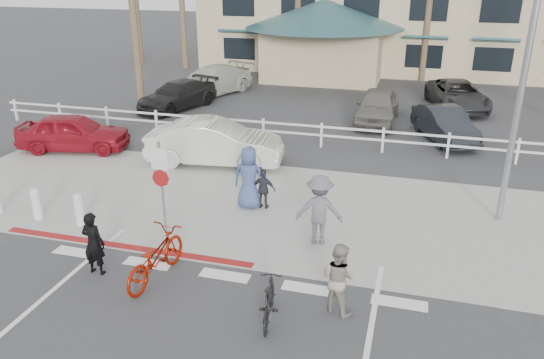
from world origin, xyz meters
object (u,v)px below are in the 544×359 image
(car_red_compact, at_px, (73,132))
(bike_black, at_px, (269,301))
(sign_post, at_px, (162,184))
(bike_red, at_px, (155,257))
(car_white_sedan, at_px, (215,143))

(car_red_compact, bearing_deg, bike_black, -141.84)
(bike_black, relative_size, car_red_compact, 0.37)
(sign_post, height_order, bike_red, sign_post)
(bike_red, height_order, bike_black, bike_red)
(sign_post, height_order, car_white_sedan, sign_post)
(sign_post, distance_m, car_white_sedan, 5.50)
(car_white_sedan, bearing_deg, car_red_compact, 82.41)
(sign_post, height_order, bike_black, sign_post)
(bike_black, relative_size, car_white_sedan, 0.32)
(bike_red, bearing_deg, car_white_sedan, -72.54)
(bike_red, xyz_separation_m, bike_black, (2.93, -0.78, -0.11))
(bike_red, distance_m, car_white_sedan, 7.70)
(bike_red, height_order, car_white_sedan, car_white_sedan)
(bike_red, distance_m, car_red_compact, 10.51)
(sign_post, xyz_separation_m, car_white_sedan, (-0.67, 5.42, -0.65))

